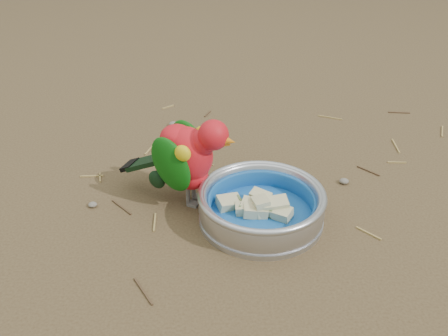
# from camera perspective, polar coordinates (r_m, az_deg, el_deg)

# --- Properties ---
(ground) EXTENTS (60.00, 60.00, 0.00)m
(ground) POSITION_cam_1_polar(r_m,az_deg,el_deg) (0.97, 5.92, -3.87)
(ground) COLOR brown
(food_bowl) EXTENTS (0.23, 0.23, 0.02)m
(food_bowl) POSITION_cam_1_polar(r_m,az_deg,el_deg) (0.91, 4.23, -5.54)
(food_bowl) COLOR #B2B2BA
(food_bowl) RESTS_ON ground
(bowl_wall) EXTENTS (0.23, 0.23, 0.04)m
(bowl_wall) POSITION_cam_1_polar(r_m,az_deg,el_deg) (0.90, 4.30, -4.00)
(bowl_wall) COLOR #B2B2BA
(bowl_wall) RESTS_ON food_bowl
(fruit_wedges) EXTENTS (0.14, 0.14, 0.03)m
(fruit_wedges) POSITION_cam_1_polar(r_m,az_deg,el_deg) (0.90, 4.29, -4.36)
(fruit_wedges) COLOR beige
(fruit_wedges) RESTS_ON food_bowl
(lory_parrot) EXTENTS (0.24, 0.17, 0.17)m
(lory_parrot) POSITION_cam_1_polar(r_m,az_deg,el_deg) (0.92, -4.18, 0.71)
(lory_parrot) COLOR red
(lory_parrot) RESTS_ON ground
(ground_debris) EXTENTS (0.90, 0.80, 0.01)m
(ground_debris) POSITION_cam_1_polar(r_m,az_deg,el_deg) (0.96, 3.11, -3.72)
(ground_debris) COLOR #9B7F46
(ground_debris) RESTS_ON ground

